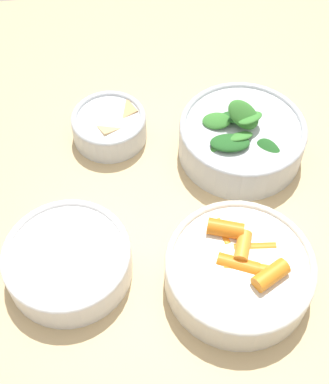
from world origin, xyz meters
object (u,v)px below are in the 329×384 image
bowl_beans_hotdog (69,262)px  bowl_cookies (109,125)px  bowl_carrots (239,270)px  bowl_greens (241,138)px

bowl_beans_hotdog → bowl_cookies: (-0.06, -0.24, 0.00)m
bowl_carrots → bowl_beans_hotdog: 0.22m
bowl_greens → bowl_beans_hotdog: (0.26, 0.18, -0.01)m
bowl_carrots → bowl_beans_hotdog: bearing=-10.0°
bowl_greens → bowl_cookies: (0.20, -0.06, -0.01)m
bowl_beans_hotdog → bowl_cookies: 0.25m
bowl_greens → bowl_beans_hotdog: size_ratio=1.15×
bowl_beans_hotdog → bowl_greens: bearing=-145.3°
bowl_beans_hotdog → bowl_cookies: bowl_beans_hotdog is taller
bowl_cookies → bowl_carrots: bearing=119.4°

